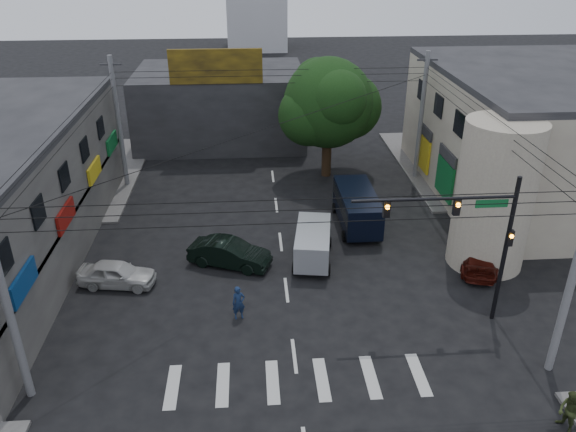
{
  "coord_description": "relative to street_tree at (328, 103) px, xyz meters",
  "views": [
    {
      "loc": [
        -1.59,
        -21.71,
        16.16
      ],
      "look_at": [
        0.22,
        4.0,
        3.2
      ],
      "focal_mm": 35.0,
      "sensor_mm": 36.0,
      "label": 1
    }
  ],
  "objects": [
    {
      "name": "corner_column",
      "position": [
        7.0,
        -13.0,
        -1.47
      ],
      "size": [
        4.0,
        4.0,
        8.0
      ],
      "primitive_type": "cylinder",
      "color": "gray",
      "rests_on": "ground"
    },
    {
      "name": "utility_pole_far_right",
      "position": [
        6.5,
        -1.0,
        -0.87
      ],
      "size": [
        0.32,
        0.32,
        9.2
      ],
      "primitive_type": "cylinder",
      "color": "#59595B",
      "rests_on": "ground"
    },
    {
      "name": "utility_pole_far_left",
      "position": [
        -14.5,
        -1.0,
        -0.87
      ],
      "size": [
        0.32,
        0.32,
        9.2
      ],
      "primitive_type": "cylinder",
      "color": "#59595B",
      "rests_on": "ground"
    },
    {
      "name": "sidewalk_far_right",
      "position": [
        14.0,
        1.0,
        -5.4
      ],
      "size": [
        16.0,
        16.0,
        0.15
      ],
      "primitive_type": "cube",
      "color": "#514F4C",
      "rests_on": "ground"
    },
    {
      "name": "traffic_officer",
      "position": [
        -6.37,
        -17.14,
        -4.63
      ],
      "size": [
        0.8,
        0.69,
        1.69
      ],
      "primitive_type": "imported",
      "rotation": [
        0.0,
        0.0,
        0.24
      ],
      "color": "#132343",
      "rests_on": "ground"
    },
    {
      "name": "traffic_gantry",
      "position": [
        3.82,
        -18.0,
        -0.64
      ],
      "size": [
        7.1,
        0.35,
        7.2
      ],
      "color": "black",
      "rests_on": "ground"
    },
    {
      "name": "navy_van",
      "position": [
        0.79,
        -8.22,
        -4.36
      ],
      "size": [
        5.6,
        2.19,
        2.23
      ],
      "primitive_type": null,
      "rotation": [
        0.0,
        0.0,
        1.58
      ],
      "color": "black",
      "rests_on": "ground"
    },
    {
      "name": "utility_pole_near_left",
      "position": [
        -14.5,
        -21.5,
        -0.87
      ],
      "size": [
        0.32,
        0.32,
        9.2
      ],
      "primitive_type": "cylinder",
      "color": "#59595B",
      "rests_on": "ground"
    },
    {
      "name": "ground",
      "position": [
        -4.0,
        -17.0,
        -5.47
      ],
      "size": [
        160.0,
        160.0,
        0.0
      ],
      "primitive_type": "plane",
      "color": "black",
      "rests_on": "ground"
    },
    {
      "name": "street_tree",
      "position": [
        0.0,
        0.0,
        0.0
      ],
      "size": [
        6.4,
        6.4,
        8.7
      ],
      "color": "black",
      "rests_on": "ground"
    },
    {
      "name": "maroon_sedan",
      "position": [
        6.43,
        -13.51,
        -4.82
      ],
      "size": [
        4.35,
        5.53,
        1.31
      ],
      "primitive_type": "imported",
      "rotation": [
        0.0,
        0.0,
        2.84
      ],
      "color": "#3C0E08",
      "rests_on": "ground"
    },
    {
      "name": "silver_minivan",
      "position": [
        -2.35,
        -12.13,
        -4.54
      ],
      "size": [
        4.88,
        3.14,
        1.86
      ],
      "primitive_type": null,
      "rotation": [
        0.0,
        0.0,
        1.42
      ],
      "color": "#A0A3A8",
      "rests_on": "ground"
    },
    {
      "name": "billboard",
      "position": [
        -8.0,
        4.1,
        1.83
      ],
      "size": [
        7.0,
        0.3,
        2.6
      ],
      "primitive_type": "cube",
      "color": "olive",
      "rests_on": "building_far"
    },
    {
      "name": "dark_sedan",
      "position": [
        -6.9,
        -12.37,
        -4.74
      ],
      "size": [
        4.53,
        5.49,
        1.47
      ],
      "primitive_type": "imported",
      "rotation": [
        0.0,
        0.0,
        1.2
      ],
      "color": "black",
      "rests_on": "ground"
    },
    {
      "name": "utility_pole_near_right",
      "position": [
        6.5,
        -21.5,
        -0.87
      ],
      "size": [
        0.32,
        0.32,
        9.2
      ],
      "primitive_type": "cylinder",
      "color": "#59595B",
      "rests_on": "ground"
    },
    {
      "name": "building_far",
      "position": [
        -8.0,
        9.0,
        -2.47
      ],
      "size": [
        14.0,
        10.0,
        6.0
      ],
      "primitive_type": "cube",
      "color": "#232326",
      "rests_on": "ground"
    },
    {
      "name": "white_compact",
      "position": [
        -12.6,
        -13.93,
        -4.81
      ],
      "size": [
        2.78,
        4.39,
        1.33
      ],
      "primitive_type": "imported",
      "rotation": [
        0.0,
        0.0,
        1.41
      ],
      "color": "#B7B6B2",
      "rests_on": "ground"
    },
    {
      "name": "sidewalk_far_left",
      "position": [
        -22.0,
        1.0,
        -5.4
      ],
      "size": [
        16.0,
        16.0,
        0.15
      ],
      "primitive_type": "cube",
      "color": "#514F4C",
      "rests_on": "ground"
    },
    {
      "name": "building_right",
      "position": [
        14.0,
        -4.0,
        -1.47
      ],
      "size": [
        14.0,
        18.0,
        8.0
      ],
      "primitive_type": "cube",
      "color": "gray",
      "rests_on": "ground"
    },
    {
      "name": "pedestrian_olive",
      "position": [
        5.5,
        -24.71,
        -4.59
      ],
      "size": [
        1.15,
        1.05,
        1.76
      ],
      "primitive_type": "imported",
      "rotation": [
        0.0,
        0.0,
        -1.34
      ],
      "color": "#2E381A",
      "rests_on": "ground"
    }
  ]
}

